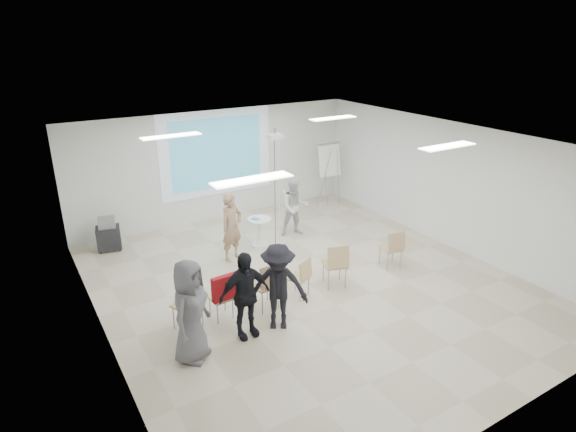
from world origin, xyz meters
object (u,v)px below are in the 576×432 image
chair_left_mid (222,296)px  chair_far_left (190,302)px  pedestal_table (260,230)px  laptop (264,282)px  chair_right_inner (336,262)px  audience_mid (278,281)px  flipchart_easel (329,160)px  player_left (232,223)px  audience_left (244,289)px  player_right (295,204)px  audience_outer (190,305)px  chair_left_inner (267,282)px  chair_center (301,275)px  av_cart (108,235)px  chair_right_far (393,246)px

chair_left_mid → chair_far_left: bearing=176.8°
pedestal_table → laptop: 2.82m
chair_right_inner → audience_mid: audience_mid is taller
laptop → flipchart_easel: (4.34, 3.94, 0.90)m
player_left → chair_left_mid: size_ratio=2.19×
chair_left_mid → audience_left: audience_left is taller
chair_right_inner → audience_left: (-2.32, -0.54, 0.33)m
audience_left → player_left: bearing=68.8°
player_left → player_right: player_left is taller
player_right → audience_outer: (-4.07, -3.40, 0.14)m
chair_left_inner → chair_center: 0.78m
chair_left_inner → av_cart: 4.73m
chair_left_inner → audience_left: audience_left is taller
pedestal_table → chair_left_mid: bearing=-130.1°
player_left → chair_left_mid: player_left is taller
pedestal_table → chair_left_mid: size_ratio=0.95×
chair_left_inner → audience_left: 0.95m
flipchart_easel → chair_center: bearing=-129.3°
chair_left_inner → chair_center: chair_left_inner is taller
audience_outer → av_cart: bearing=50.2°
chair_left_mid → chair_right_inner: size_ratio=0.85×
pedestal_table → player_left: (-0.88, -0.33, 0.50)m
chair_right_far → chair_left_mid: bearing=-169.9°
player_left → chair_center: player_left is taller
player_left → audience_mid: size_ratio=0.99×
chair_left_inner → flipchart_easel: 5.99m
chair_right_inner → chair_right_far: size_ratio=1.08×
chair_left_inner → chair_right_far: (3.18, 0.04, -0.05)m
pedestal_table → flipchart_easel: (3.09, 1.42, 1.02)m
flipchart_easel → chair_right_far: bearing=-103.7°
chair_left_mid → chair_left_inner: 0.87m
chair_far_left → chair_left_inner: size_ratio=0.96×
player_left → chair_left_inner: bearing=-116.6°
pedestal_table → audience_mid: (-1.36, -3.23, 0.50)m
laptop → flipchart_easel: flipchart_easel is taller
pedestal_table → chair_center: (-0.47, -2.58, 0.08)m
pedestal_table → audience_outer: audience_outer is taller
player_left → audience_left: 3.02m
pedestal_table → chair_far_left: (-2.71, -2.50, 0.15)m
chair_right_far → audience_left: bearing=-160.3°
audience_outer → chair_right_inner: bearing=-31.4°
laptop → audience_mid: bearing=75.9°
chair_right_inner → chair_right_far: bearing=19.8°
audience_left → flipchart_easel: 6.84m
player_right → laptop: (-2.36, -2.66, -0.31)m
av_cart → player_left: bearing=-28.9°
chair_center → flipchart_easel: 5.44m
player_left → chair_far_left: bearing=-147.7°
chair_left_mid → chair_right_inner: chair_right_inner is taller
player_left → laptop: (-0.37, -2.19, -0.38)m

